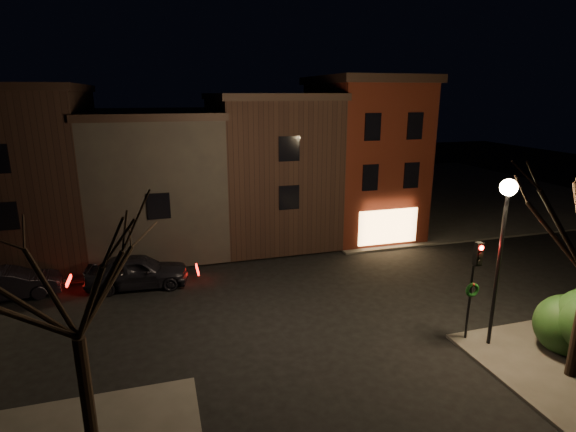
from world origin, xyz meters
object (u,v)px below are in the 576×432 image
object	(u,v)px
bare_tree_left	(68,261)
parked_car_a	(138,271)
parked_car_b	(8,284)
traffic_signal	(474,276)
street_lamp_near	(505,218)

from	to	relation	value
bare_tree_left	parked_car_a	world-z (taller)	bare_tree_left
parked_car_a	parked_car_b	world-z (taller)	parked_car_a
bare_tree_left	parked_car_a	bearing A→B (deg)	84.70
parked_car_a	traffic_signal	bearing A→B (deg)	-121.63
street_lamp_near	traffic_signal	distance (m)	2.49
traffic_signal	parked_car_a	xyz separation A→B (m)	(-12.61, 9.18, -1.96)
bare_tree_left	parked_car_a	xyz separation A→B (m)	(0.99, 10.68, -4.59)
bare_tree_left	parked_car_b	distance (m)	12.90
street_lamp_near	parked_car_b	size ratio (longest dim) A/B	1.43
traffic_signal	parked_car_a	bearing A→B (deg)	143.93
parked_car_a	parked_car_b	size ratio (longest dim) A/B	1.10
parked_car_a	parked_car_b	bearing A→B (deg)	91.43
parked_car_a	street_lamp_near	bearing A→B (deg)	-121.79
traffic_signal	parked_car_a	distance (m)	15.72
bare_tree_left	parked_car_b	xyz separation A→B (m)	(-4.88, 10.99, -4.69)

